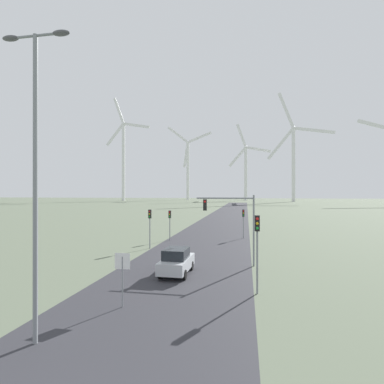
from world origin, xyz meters
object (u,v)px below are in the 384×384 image
(wind_turbine_center, at_px, (246,167))
(traffic_light_post_near_right, at_px, (257,237))
(stop_sign_near, at_px, (122,269))
(car_approaching, at_px, (176,261))
(traffic_light_post_mid_left, at_px, (170,218))
(wind_turbine_right, at_px, (293,155))
(streetlamp, at_px, (35,154))
(wind_turbine_far_left, at_px, (123,154))
(traffic_light_post_near_left, at_px, (150,220))
(traffic_light_post_mid_right, at_px, (243,217))
(wind_turbine_left, at_px, (188,164))
(traffic_light_mast_overhead, at_px, (233,215))

(wind_turbine_center, bearing_deg, traffic_light_post_near_right, -89.71)
(stop_sign_near, distance_m, car_approaching, 6.59)
(traffic_light_post_mid_left, xyz_separation_m, wind_turbine_right, (38.25, 161.35, 26.67))
(streetlamp, relative_size, wind_turbine_far_left, 0.16)
(stop_sign_near, height_order, traffic_light_post_near_left, traffic_light_post_near_left)
(stop_sign_near, xyz_separation_m, traffic_light_post_mid_right, (5.76, 23.97, 0.76))
(wind_turbine_center, bearing_deg, streetlamp, -92.04)
(traffic_light_post_near_left, bearing_deg, traffic_light_post_near_right, -49.32)
(streetlamp, xyz_separation_m, wind_turbine_right, (37.14, 186.01, 22.09))
(traffic_light_post_mid_left, bearing_deg, car_approaching, -73.63)
(wind_turbine_far_left, bearing_deg, traffic_light_post_mid_left, -65.01)
(traffic_light_post_near_right, height_order, wind_turbine_far_left, wind_turbine_far_left)
(traffic_light_post_near_right, relative_size, wind_turbine_right, 0.06)
(wind_turbine_far_left, bearing_deg, wind_turbine_right, 0.27)
(traffic_light_post_near_right, height_order, car_approaching, traffic_light_post_near_right)
(stop_sign_near, xyz_separation_m, wind_turbine_left, (-39.47, 218.06, 26.30))
(traffic_light_mast_overhead, bearing_deg, wind_turbine_left, 102.06)
(traffic_light_post_near_right, relative_size, traffic_light_post_mid_left, 1.24)
(stop_sign_near, relative_size, traffic_light_post_near_right, 0.61)
(wind_turbine_left, relative_size, wind_turbine_right, 0.84)
(traffic_light_post_near_right, bearing_deg, wind_turbine_center, 90.29)
(traffic_light_post_mid_right, bearing_deg, streetlamp, -105.14)
(car_approaching, relative_size, wind_turbine_left, 0.07)
(stop_sign_near, bearing_deg, wind_turbine_center, 88.42)
(traffic_light_post_near_right, xyz_separation_m, traffic_light_mast_overhead, (-1.68, 6.48, 0.74))
(traffic_light_post_mid_left, bearing_deg, traffic_light_post_near_left, -97.75)
(wind_turbine_center, relative_size, wind_turbine_right, 0.81)
(traffic_light_post_mid_right, distance_m, wind_turbine_far_left, 180.79)
(traffic_light_post_mid_right, height_order, wind_turbine_right, wind_turbine_right)
(streetlamp, relative_size, car_approaching, 2.87)
(streetlamp, bearing_deg, traffic_light_post_mid_left, 92.58)
(traffic_light_mast_overhead, bearing_deg, traffic_light_post_mid_left, 126.06)
(traffic_light_post_near_left, xyz_separation_m, wind_turbine_center, (9.35, 191.53, 21.34))
(streetlamp, relative_size, traffic_light_post_near_left, 2.96)
(wind_turbine_far_left, height_order, wind_turbine_right, wind_turbine_far_left)
(traffic_light_post_near_right, distance_m, traffic_light_post_mid_left, 19.93)
(traffic_light_post_near_right, bearing_deg, car_approaching, 150.00)
(wind_turbine_center, bearing_deg, traffic_light_post_mid_right, -89.98)
(traffic_light_post_near_left, relative_size, traffic_light_post_near_right, 0.90)
(traffic_light_post_near_left, relative_size, traffic_light_mast_overhead, 0.72)
(traffic_light_post_near_right, distance_m, wind_turbine_center, 204.69)
(traffic_light_post_near_left, bearing_deg, stop_sign_near, -76.63)
(wind_turbine_center, bearing_deg, stop_sign_near, -91.58)
(car_approaching, xyz_separation_m, wind_turbine_right, (34.05, 175.63, 28.39))
(traffic_light_post_near_right, xyz_separation_m, wind_turbine_center, (-1.03, 203.61, 21.02))
(stop_sign_near, height_order, traffic_light_post_near_right, traffic_light_post_near_right)
(stop_sign_near, height_order, traffic_light_mast_overhead, traffic_light_mast_overhead)
(wind_turbine_right, bearing_deg, car_approaching, -100.97)
(traffic_light_mast_overhead, bearing_deg, streetlamp, -116.58)
(wind_turbine_far_left, height_order, wind_turbine_left, wind_turbine_far_left)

